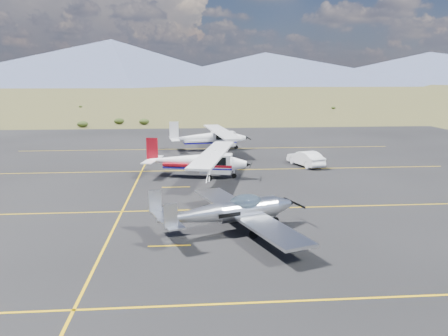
# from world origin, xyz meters

# --- Properties ---
(ground) EXTENTS (1600.00, 1600.00, 0.00)m
(ground) POSITION_xyz_m (0.00, 0.00, 0.00)
(ground) COLOR #383D1C
(ground) RESTS_ON ground
(apron) EXTENTS (72.00, 72.00, 0.02)m
(apron) POSITION_xyz_m (0.00, 7.00, 0.00)
(apron) COLOR black
(apron) RESTS_ON ground
(aircraft_low_wing) EXTENTS (7.58, 10.21, 2.25)m
(aircraft_low_wing) POSITION_xyz_m (0.11, -1.77, 1.07)
(aircraft_low_wing) COLOR silver
(aircraft_low_wing) RESTS_ON apron
(aircraft_cessna) EXTENTS (7.69, 12.00, 3.04)m
(aircraft_cessna) POSITION_xyz_m (-1.33, 10.50, 1.35)
(aircraft_cessna) COLOR white
(aircraft_cessna) RESTS_ON apron
(aircraft_plain) EXTENTS (7.48, 12.37, 3.12)m
(aircraft_plain) POSITION_xyz_m (0.17, 23.15, 1.38)
(aircraft_plain) COLOR white
(aircraft_plain) RESTS_ON apron
(sedan) EXTENTS (2.68, 4.32, 1.34)m
(sedan) POSITION_xyz_m (8.17, 14.14, 0.68)
(sedan) COLOR white
(sedan) RESTS_ON apron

